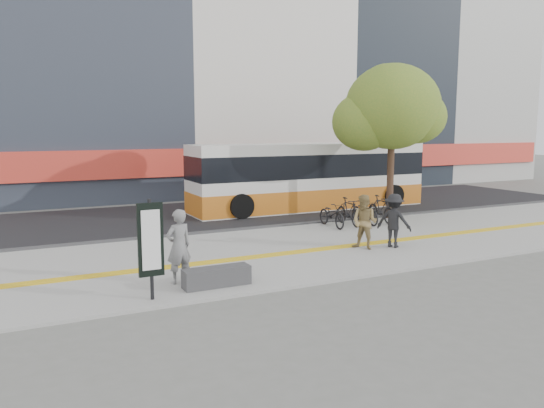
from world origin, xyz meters
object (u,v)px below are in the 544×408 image
signboard (151,241)px  bus (310,178)px  street_tree (390,109)px  seated_woman (179,246)px  pedestrian_dark (394,221)px  pedestrian_tan (365,222)px  bench (217,277)px

signboard → bus: size_ratio=0.20×
bus → street_tree: bearing=-67.1°
seated_woman → pedestrian_dark: bearing=173.5°
signboard → bus: 14.03m
pedestrian_tan → seated_woman: bearing=-110.1°
bench → pedestrian_dark: size_ratio=0.96×
bench → pedestrian_tan: 5.72m
street_tree → seated_woman: street_tree is taller
signboard → pedestrian_dark: size_ratio=1.32×
seated_woman → pedestrian_dark: size_ratio=1.07×
bus → pedestrian_dark: 8.45m
signboard → seated_woman: bearing=47.0°
signboard → seated_woman: size_ratio=1.23×
street_tree → pedestrian_tan: (-4.34, -4.37, -3.60)m
bench → street_tree: 12.23m
signboard → bus: (9.83, 10.01, 0.10)m
street_tree → bus: street_tree is taller
pedestrian_dark → bus: bearing=-46.3°
pedestrian_tan → pedestrian_dark: bearing=49.7°
seated_woman → pedestrian_tan: seated_woman is taller
signboard → seated_woman: 1.37m
signboard → pedestrian_dark: signboard is taller
seated_woman → bus: bearing=-147.7°
street_tree → pedestrian_tan: street_tree is taller
bench → pedestrian_dark: (6.41, 1.47, 0.61)m
bus → pedestrian_dark: bearing=-102.4°
bench → seated_woman: (-0.70, 0.66, 0.67)m
seated_woman → signboard: bearing=34.0°
pedestrian_dark → street_tree: bearing=-70.4°
pedestrian_dark → seated_woman: bearing=62.6°
signboard → pedestrian_dark: bearing=12.5°
bus → seated_woman: bus is taller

